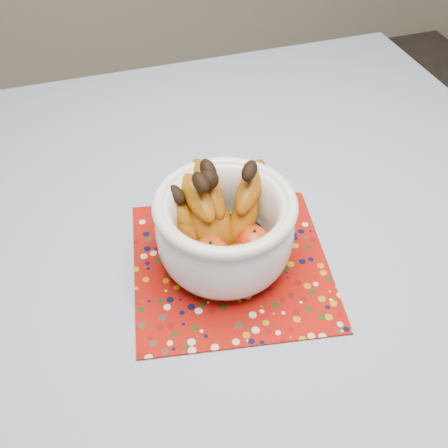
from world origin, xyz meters
name	(u,v)px	position (x,y,z in m)	size (l,w,h in m)	color
table	(249,253)	(0.00, 0.00, 0.67)	(1.20, 1.20, 0.75)	brown
tablecloth	(250,225)	(0.00, 0.00, 0.76)	(1.32, 1.32, 0.01)	#647CA7
placemat	(231,264)	(-0.07, -0.09, 0.76)	(0.34, 0.34, 0.00)	#9B0E08
fruit_bowl	(221,221)	(-0.08, -0.06, 0.85)	(0.28, 0.25, 0.18)	white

